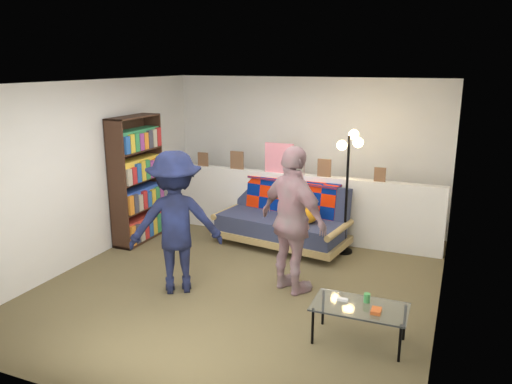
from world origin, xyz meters
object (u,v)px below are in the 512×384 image
Objects in this scene: coffee_table at (360,309)px; bookshelf at (137,184)px; floor_lamp at (349,167)px; person_right at (293,221)px; futon_sofa at (284,220)px; person_left at (176,223)px.

bookshelf is at bearing 156.52° from coffee_table.
floor_lamp is (-0.65, 2.29, 0.88)m from coffee_table.
coffee_table is 0.52× the size of floor_lamp.
person_right is at bearing 139.53° from coffee_table.
futon_sofa is 2.72m from coffee_table.
bookshelf is at bearing -73.82° from person_left.
person_left is at bearing -128.40° from floor_lamp.
bookshelf is (-2.10, -0.63, 0.49)m from futon_sofa.
person_left is (-1.56, -1.97, -0.40)m from floor_lamp.
bookshelf is 1.08× the size of person_right.
floor_lamp is (3.01, 0.70, 0.36)m from bookshelf.
bookshelf reaches higher than futon_sofa.
futon_sofa is 1.16× the size of floor_lamp.
floor_lamp is at bearing 4.34° from futon_sofa.
bookshelf is 1.12× the size of person_left.
coffee_table is at bearing -74.06° from floor_lamp.
person_right reaches higher than person_left.
person_right reaches higher than futon_sofa.
floor_lamp is 1.01× the size of person_right.
person_left is (1.45, -1.27, -0.04)m from bookshelf.
futon_sofa is 1.08× the size of bookshelf.
futon_sofa is at bearing -175.66° from floor_lamp.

